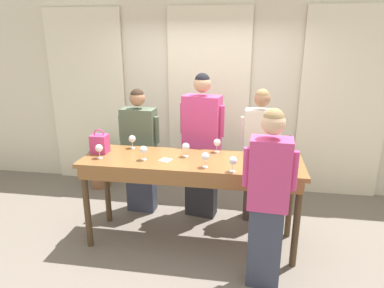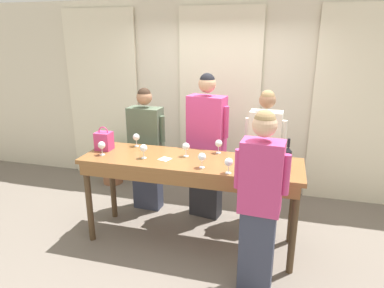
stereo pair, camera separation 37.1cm
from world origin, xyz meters
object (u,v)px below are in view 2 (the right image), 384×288
tasting_bar (190,170)px  wine_glass_back_mid (287,156)px  handbag (104,141)px  wine_glass_center_right (144,149)px  wine_glass_front_mid (271,157)px  guest_cream_sweater (264,157)px  potted_plant (112,162)px  wine_glass_near_host (202,157)px  wine_bottle (287,159)px  wine_glass_center_left (229,162)px  wine_glass_center_mid (102,146)px  wine_glass_back_left (136,137)px  host_pouring (260,202)px  wine_glass_front_right (265,160)px  guest_olive_jacket (146,149)px  wine_glass_back_right (186,147)px  guest_pink_top (206,146)px  wine_glass_front_left (219,144)px

tasting_bar → wine_glass_back_mid: bearing=4.6°
handbag → wine_glass_center_right: (0.56, -0.15, 0.00)m
wine_glass_front_mid → guest_cream_sweater: (-0.10, 0.66, -0.24)m
potted_plant → wine_glass_near_host: bearing=-38.8°
wine_bottle → wine_glass_center_left: size_ratio=2.14×
wine_bottle → wine_glass_center_mid: 2.00m
handbag → wine_glass_center_right: 0.58m
wine_glass_back_left → guest_cream_sweater: size_ratio=0.09×
wine_glass_back_mid → host_pouring: bearing=-107.9°
wine_glass_front_right → wine_glass_near_host: 0.62m
wine_glass_center_left → host_pouring: 0.51m
wine_glass_center_mid → wine_glass_near_host: bearing=-4.2°
guest_olive_jacket → guest_cream_sweater: guest_cream_sweater is taller
handbag → wine_glass_back_mid: 2.06m
wine_bottle → wine_glass_back_right: 1.09m
guest_pink_top → wine_glass_back_right: bearing=-100.2°
wine_glass_back_right → guest_pink_top: 0.60m
wine_glass_center_right → wine_glass_near_host: (0.68, -0.11, 0.00)m
wine_glass_center_left → wine_glass_near_host: bearing=164.9°
wine_glass_front_left → host_pouring: 1.05m
tasting_bar → guest_cream_sweater: (0.75, 0.67, -0.01)m
wine_glass_back_left → guest_pink_top: guest_pink_top is taller
wine_glass_front_mid → potted_plant: size_ratio=0.23×
wine_glass_front_right → wine_glass_center_left: same height
wine_glass_near_host → potted_plant: size_ratio=0.23×
wine_glass_back_mid → guest_cream_sweater: guest_cream_sweater is taller
tasting_bar → potted_plant: 2.17m
wine_bottle → wine_glass_front_left: bearing=154.4°
wine_glass_back_right → guest_olive_jacket: (-0.71, 0.57, -0.27)m
wine_glass_center_mid → wine_glass_front_mid: bearing=3.4°
wine_glass_center_mid → host_pouring: (1.78, -0.47, -0.22)m
wine_glass_near_host → guest_olive_jacket: guest_olive_jacket is taller
wine_glass_front_right → potted_plant: size_ratio=0.23×
wine_glass_back_left → potted_plant: (-0.91, 1.00, -0.77)m
guest_olive_jacket → guest_pink_top: (0.82, 0.00, 0.11)m
wine_glass_front_left → guest_cream_sweater: (0.49, 0.36, -0.24)m
wine_glass_back_right → host_pouring: host_pouring is taller
wine_glass_front_mid → guest_cream_sweater: bearing=99.0°
wine_bottle → wine_glass_center_mid: wine_bottle is taller
tasting_bar → wine_glass_front_mid: bearing=0.9°
host_pouring → potted_plant: bearing=142.8°
wine_glass_front_left → wine_glass_front_mid: size_ratio=1.00×
wine_glass_center_right → wine_glass_front_left: bearing=27.0°
wine_glass_back_right → wine_glass_front_left: bearing=32.4°
wine_glass_center_right → host_pouring: size_ratio=0.09×
tasting_bar → wine_glass_front_right: size_ratio=15.32×
wine_glass_front_mid → guest_cream_sweater: 0.71m
wine_glass_front_right → wine_glass_center_mid: (-1.79, 0.00, -0.00)m
guest_pink_top → wine_glass_near_host: bearing=-80.1°
wine_glass_front_mid → wine_glass_back_right: 0.92m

